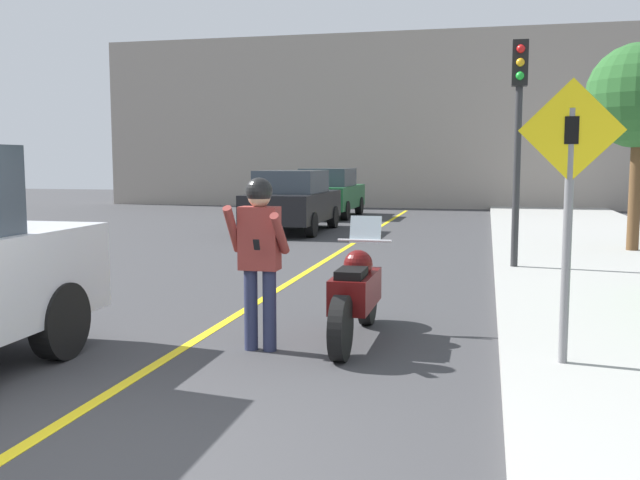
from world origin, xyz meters
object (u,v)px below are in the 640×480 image
(traffic_light, at_px, (519,111))
(parked_car_black, at_px, (293,201))
(motorcycle, at_px, (356,294))
(street_tree, at_px, (640,97))
(person_biker, at_px, (259,245))
(crossing_sign, at_px, (569,194))
(parked_car_green, at_px, (329,192))

(traffic_light, relative_size, parked_car_black, 0.91)
(motorcycle, relative_size, traffic_light, 0.59)
(motorcycle, bearing_deg, parked_car_black, 108.57)
(motorcycle, bearing_deg, street_tree, 62.15)
(person_biker, distance_m, street_tree, 10.38)
(person_biker, distance_m, traffic_light, 6.64)
(motorcycle, distance_m, person_biker, 1.23)
(crossing_sign, height_order, parked_car_green, crossing_sign)
(crossing_sign, bearing_deg, traffic_light, 92.04)
(traffic_light, bearing_deg, person_biker, -115.08)
(traffic_light, distance_m, parked_car_green, 12.95)
(parked_car_black, xyz_separation_m, parked_car_green, (-0.16, 5.30, 0.00))
(traffic_light, distance_m, parked_car_black, 8.54)
(person_biker, xyz_separation_m, crossing_sign, (2.94, -0.20, 0.55))
(person_biker, xyz_separation_m, parked_car_black, (-2.92, 11.93, -0.24))
(person_biker, bearing_deg, parked_car_green, 100.13)
(motorcycle, xyz_separation_m, traffic_light, (1.84, 5.19, 2.27))
(crossing_sign, bearing_deg, parked_car_black, 115.76)
(motorcycle, bearing_deg, crossing_sign, -21.89)
(crossing_sign, height_order, parked_car_black, crossing_sign)
(person_biker, height_order, street_tree, street_tree)
(traffic_light, distance_m, street_tree, 3.84)
(motorcycle, height_order, parked_car_black, parked_car_black)
(parked_car_black, bearing_deg, motorcycle, -71.43)
(traffic_light, xyz_separation_m, parked_car_black, (-5.64, 6.11, -1.92))
(person_biker, xyz_separation_m, traffic_light, (2.72, 5.82, 1.68))
(traffic_light, bearing_deg, crossing_sign, -87.96)
(person_biker, bearing_deg, motorcycle, 35.37)
(person_biker, height_order, parked_car_green, person_biker)
(crossing_sign, bearing_deg, parked_car_green, 109.04)
(crossing_sign, xyz_separation_m, parked_car_green, (-6.02, 17.44, -0.79))
(street_tree, distance_m, parked_car_black, 9.01)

